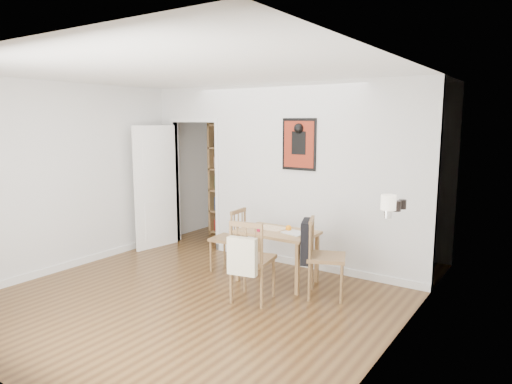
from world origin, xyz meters
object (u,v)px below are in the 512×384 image
Objects in this scene: orange_fruit at (289,228)px; bookshelf at (232,181)px; fireplace at (399,266)px; mantel_lamp at (388,204)px; ceramic_jar_b at (402,204)px; chair_left at (228,239)px; chair_right at (325,257)px; dining_table at (277,237)px; chair_front at (252,259)px; notebook at (295,233)px; ceramic_jar_a at (396,206)px; red_glass at (259,228)px.

bookshelf is at bearing 142.99° from orange_fruit.
fireplace is 5.58× the size of mantel_lamp.
ceramic_jar_b is at bearing 92.14° from mantel_lamp.
chair_left is 0.94× the size of chair_right.
chair_left reaches higher than dining_table.
mantel_lamp is at bearing -98.89° from fireplace.
chair_right is at bearing -33.28° from bookshelf.
chair_left is 3.98× the size of mantel_lamp.
mantel_lamp is 0.54m from ceramic_jar_b.
dining_table is 2.55m from bookshelf.
chair_front is 0.81m from orange_fruit.
dining_table is 3.36× the size of notebook.
chair_left is 1.14m from chair_front.
fireplace reaches higher than chair_left.
chair_front is 1.62m from fireplace.
mantel_lamp is at bearing -32.70° from bookshelf.
chair_front is 9.01× the size of ceramic_jar_a.
bookshelf is at bearing 124.87° from chair_left.
bookshelf reaches higher than dining_table.
red_glass is 0.31× the size of notebook.
chair_front is 3.12m from bookshelf.
fireplace is at bearing 81.11° from mantel_lamp.
mantel_lamp is (1.63, -0.67, 0.70)m from dining_table.
ceramic_jar_b reaches higher than fireplace.
fireplace is 0.61m from ceramic_jar_a.
chair_left is 1.08m from notebook.
red_glass is (-1.86, 0.23, 0.11)m from fireplace.
bookshelf is 9.11× the size of mantel_lamp.
ceramic_jar_b is at bearing -4.68° from dining_table.
dining_table is at bearing 167.33° from fireplace.
mantel_lamp reaches higher than notebook.
chair_right reaches higher than orange_fruit.
notebook is 1.47m from ceramic_jar_a.
ceramic_jar_b is (0.87, 0.00, 0.72)m from chair_right.
orange_fruit is at bearing 166.56° from ceramic_jar_a.
red_glass is 1.85m from ceramic_jar_a.
red_glass is 0.46m from notebook.
chair_left is 11.20× the size of orange_fruit.
chair_left reaches higher than red_glass.
chair_left is 0.97m from orange_fruit.
chair_left is 2.51m from fireplace.
red_glass is at bearing 172.79° from fireplace.
red_glass is (1.74, -1.76, -0.28)m from bookshelf.
orange_fruit reaches higher than notebook.
red_glass is 0.92× the size of ceramic_jar_b.
orange_fruit is 0.15m from notebook.
red_glass is at bearing 163.81° from mantel_lamp.
ceramic_jar_a is at bearing -9.97° from chair_right.
bookshelf is 2.59m from orange_fruit.
notebook is at bearing 167.82° from ceramic_jar_a.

